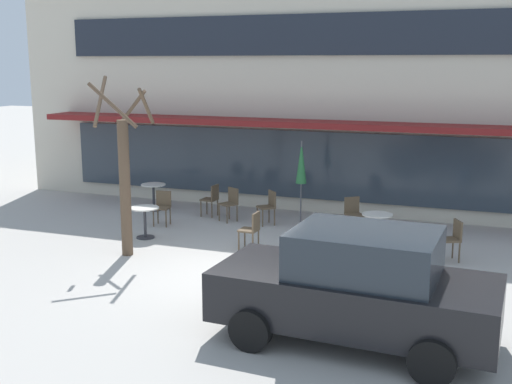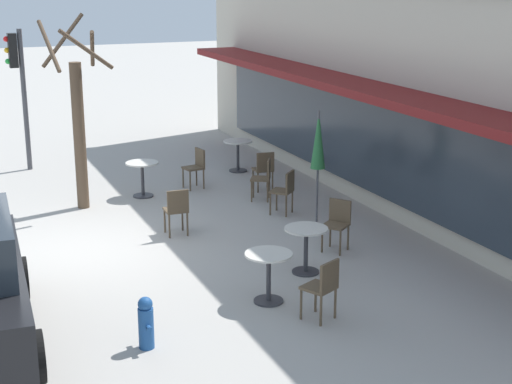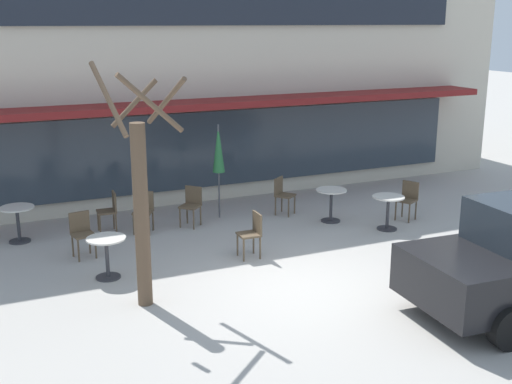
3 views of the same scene
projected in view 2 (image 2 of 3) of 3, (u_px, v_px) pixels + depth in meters
ground_plane at (81, 252)px, 13.57m from camera, size 80.00×80.00×0.00m
cafe_table_near_wall at (306, 242)px, 12.52m from camera, size 0.70×0.70×0.76m
cafe_table_streetside at (269, 269)px, 11.40m from camera, size 0.70×0.70×0.76m
cafe_table_by_tree at (238, 151)px, 18.96m from camera, size 0.70×0.70×0.76m
cafe_table_mid_patio at (142, 173)px, 16.82m from camera, size 0.70×0.70×0.76m
patio_umbrella_green_folded at (318, 141)px, 14.69m from camera, size 0.28×0.28×2.20m
cafe_chair_0 at (177, 208)px, 14.30m from camera, size 0.41×0.41×0.89m
cafe_chair_1 at (264, 168)px, 17.24m from camera, size 0.43×0.43×0.89m
cafe_chair_2 at (323, 285)px, 10.78m from camera, size 0.54×0.54×0.89m
cafe_chair_3 at (264, 176)px, 16.54m from camera, size 0.54×0.54×0.89m
cafe_chair_4 at (196, 165)px, 17.49m from camera, size 0.46×0.46×0.89m
cafe_chair_5 at (337, 221)px, 13.55m from camera, size 0.56×0.56×0.89m
cafe_chair_6 at (285, 189)px, 15.57m from camera, size 0.57×0.57×0.89m
street_tree at (78, 123)px, 15.67m from camera, size 1.32×1.31×3.90m
traffic_light_pole at (18, 76)px, 18.64m from camera, size 0.26×0.44×3.40m
fire_hydrant at (146, 323)px, 10.03m from camera, size 0.36×0.20×0.71m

